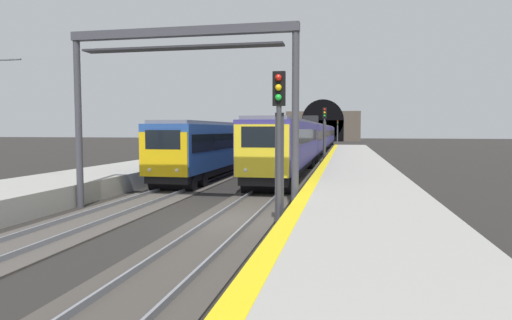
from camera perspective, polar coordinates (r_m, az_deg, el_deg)
The scene contains 12 objects.
ground_plane at distance 16.23m, azimuth -3.02°, elevation -7.95°, with size 320.00×320.00×0.00m, color #282623.
platform_right at distance 15.66m, azimuth 13.73°, elevation -6.70°, with size 112.00×4.73×0.96m, color #9E9B93.
platform_right_edge_strip at distance 15.63m, azimuth 5.96°, elevation -4.83°, with size 112.00×0.50×0.01m, color yellow.
track_main_line at distance 16.22m, azimuth -3.02°, elevation -7.81°, with size 160.00×3.01×0.21m.
track_adjacent_line at distance 18.16m, azimuth -18.92°, elevation -6.76°, with size 160.00×3.13×0.21m.
train_main_approaching at distance 61.49m, azimuth 7.72°, elevation 2.92°, with size 80.52×2.86×4.92m.
train_adjacent_platform at distance 52.41m, azimuth 1.44°, elevation 2.65°, with size 61.28×2.91×4.74m.
railway_signal_near at distance 13.82m, azimuth 2.95°, elevation 2.94°, with size 0.39×0.38×5.11m.
railway_signal_mid at distance 43.60m, azimuth 8.75°, elevation 3.81°, with size 0.39×0.38×5.47m.
railway_signal_far at distance 111.51m, azimuth 10.39°, elevation 3.87°, with size 0.39×0.38×5.65m.
overhead_signal_gantry at distance 18.43m, azimuth -9.59°, elevation 11.04°, with size 0.70×9.51×7.39m.
tunnel_portal at distance 129.31m, azimuth 8.54°, elevation 4.30°, with size 2.69×21.09×11.91m.
Camera 1 is at (-15.38, -3.97, 3.33)m, focal length 31.27 mm.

